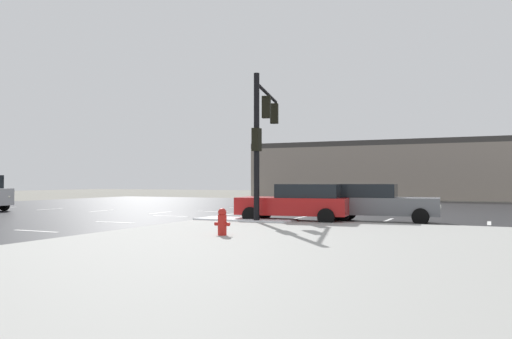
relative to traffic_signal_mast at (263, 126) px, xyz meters
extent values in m
plane|color=slate|center=(-5.47, 3.30, -4.02)|extent=(120.00, 120.00, 0.00)
cube|color=#232326|center=(-5.47, 3.30, -4.01)|extent=(44.00, 44.00, 0.02)
cube|color=#9E9E99|center=(6.53, -8.70, -3.95)|extent=(18.00, 18.00, 0.14)
cube|color=white|center=(-0.47, -0.70, -3.85)|extent=(4.00, 1.60, 0.06)
cube|color=silver|center=(-5.47, -6.70, -4.00)|extent=(2.00, 0.15, 0.01)
cube|color=silver|center=(-5.47, -2.70, -4.00)|extent=(2.00, 0.15, 0.01)
cube|color=silver|center=(-5.47, 1.30, -4.00)|extent=(2.00, 0.15, 0.01)
cube|color=silver|center=(-5.47, 5.30, -4.00)|extent=(2.00, 0.15, 0.01)
cube|color=silver|center=(-5.47, 9.30, -4.00)|extent=(2.00, 0.15, 0.01)
cube|color=silver|center=(-5.47, 13.30, -4.00)|extent=(2.00, 0.15, 0.01)
cube|color=silver|center=(-5.47, 17.30, -4.00)|extent=(2.00, 0.15, 0.01)
cube|color=silver|center=(-5.47, 21.30, -4.00)|extent=(2.00, 0.15, 0.01)
cube|color=silver|center=(-19.47, 3.30, -4.00)|extent=(0.15, 2.00, 0.01)
cube|color=silver|center=(-15.47, 3.30, -4.00)|extent=(0.15, 2.00, 0.01)
cube|color=silver|center=(-11.47, 3.30, -4.00)|extent=(0.15, 2.00, 0.01)
cube|color=silver|center=(-7.47, 3.30, -4.00)|extent=(0.15, 2.00, 0.01)
cube|color=silver|center=(-3.47, 3.30, -4.00)|extent=(0.15, 2.00, 0.01)
cube|color=silver|center=(0.53, 3.30, -4.00)|extent=(0.15, 2.00, 0.01)
cube|color=silver|center=(4.53, 3.30, -4.00)|extent=(0.15, 2.00, 0.01)
cube|color=silver|center=(8.53, 3.30, -4.00)|extent=(0.15, 2.00, 0.01)
cube|color=silver|center=(-1.97, -0.70, -4.00)|extent=(0.45, 7.00, 0.01)
cylinder|color=black|center=(0.32, -1.31, -0.98)|extent=(0.22, 0.22, 5.81)
cylinder|color=black|center=(-0.25, 1.04, 1.53)|extent=(1.27, 4.72, 0.14)
cube|color=black|center=(-0.19, 0.80, 0.90)|extent=(0.42, 0.36, 0.95)
sphere|color=yellow|center=(-0.23, 0.96, 1.19)|extent=(0.20, 0.20, 0.20)
cube|color=black|center=(-0.70, 2.91, 0.90)|extent=(0.42, 0.36, 0.95)
sphere|color=yellow|center=(-0.74, 3.07, 1.19)|extent=(0.20, 0.20, 0.20)
cube|color=black|center=(0.32, -1.31, -0.68)|extent=(0.28, 0.36, 0.90)
cylinder|color=red|center=(1.45, -6.17, -3.58)|extent=(0.26, 0.26, 0.60)
sphere|color=red|center=(1.45, -6.17, -3.21)|extent=(0.25, 0.25, 0.25)
cylinder|color=red|center=(1.27, -6.17, -3.55)|extent=(0.12, 0.11, 0.11)
cylinder|color=red|center=(1.63, -6.17, -3.55)|extent=(0.12, 0.11, 0.11)
cube|color=gray|center=(-0.03, 31.75, -1.52)|extent=(27.37, 8.00, 5.00)
cube|color=#3F3D3A|center=(-0.03, 31.75, 1.23)|extent=(27.37, 8.00, 0.50)
cube|color=slate|center=(4.53, 1.89, -3.32)|extent=(4.64, 2.18, 0.70)
cube|color=black|center=(3.86, 1.83, -2.69)|extent=(2.61, 1.86, 0.55)
cylinder|color=black|center=(5.98, 2.91, -3.67)|extent=(0.68, 0.28, 0.66)
cylinder|color=black|center=(6.13, 1.12, -3.67)|extent=(0.68, 0.28, 0.66)
cylinder|color=black|center=(2.93, 2.65, -3.67)|extent=(0.68, 0.28, 0.66)
cylinder|color=black|center=(3.09, 0.86, -3.67)|extent=(0.68, 0.28, 0.66)
sphere|color=white|center=(6.68, 2.65, -3.32)|extent=(0.18, 0.18, 0.18)
sphere|color=white|center=(6.77, 1.50, -3.32)|extent=(0.18, 0.18, 0.18)
cylinder|color=black|center=(-16.76, 1.15, -3.67)|extent=(0.67, 0.25, 0.66)
sphere|color=white|center=(-16.02, 0.84, -3.19)|extent=(0.18, 0.18, 0.18)
cube|color=#B21919|center=(1.22, 0.28, -3.32)|extent=(4.68, 2.31, 0.70)
cube|color=black|center=(1.89, 0.36, -2.69)|extent=(2.65, 1.93, 0.55)
cylinder|color=black|center=(-0.19, -0.79, -3.67)|extent=(0.68, 0.29, 0.66)
cylinder|color=black|center=(-0.40, 1.00, -3.67)|extent=(0.68, 0.29, 0.66)
cylinder|color=black|center=(2.85, -0.44, -3.67)|extent=(0.68, 0.29, 0.66)
cylinder|color=black|center=(2.64, 1.35, -3.67)|extent=(0.68, 0.29, 0.66)
sphere|color=white|center=(-0.89, -0.55, -3.32)|extent=(0.18, 0.18, 0.18)
sphere|color=white|center=(-1.03, 0.60, -3.32)|extent=(0.18, 0.18, 0.18)
camera|label=1|loc=(8.62, -19.33, -2.28)|focal=35.79mm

